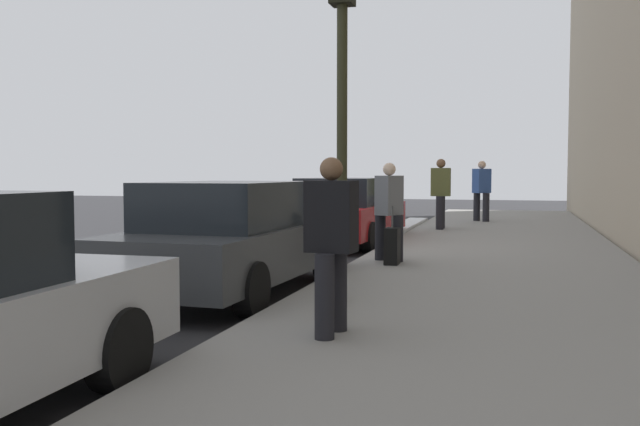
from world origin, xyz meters
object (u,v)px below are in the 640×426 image
at_px(pedestrian_grey_coat, 389,209).
at_px(rolling_suitcase, 392,246).
at_px(traffic_light_pole, 342,59).
at_px(pedestrian_blue_coat, 482,189).
at_px(parked_car_charcoal, 233,238).
at_px(pedestrian_olive_coat, 441,192).
at_px(pedestrian_black_coat, 331,241).
at_px(parked_car_red, 346,211).

height_order(pedestrian_grey_coat, rolling_suitcase, pedestrian_grey_coat).
bearing_deg(traffic_light_pole, pedestrian_blue_coat, -3.76).
distance_m(parked_car_charcoal, pedestrian_olive_coat, 9.87).
bearing_deg(pedestrian_olive_coat, rolling_suitcase, 179.91).
height_order(pedestrian_blue_coat, pedestrian_grey_coat, pedestrian_blue_coat).
distance_m(pedestrian_blue_coat, rolling_suitcase, 10.57).
distance_m(pedestrian_black_coat, pedestrian_blue_coat, 15.45).
relative_size(pedestrian_grey_coat, rolling_suitcase, 1.73).
distance_m(parked_car_red, pedestrian_olive_coat, 3.71).
relative_size(pedestrian_black_coat, traffic_light_pole, 0.40).
bearing_deg(pedestrian_black_coat, traffic_light_pole, 10.61).
bearing_deg(rolling_suitcase, parked_car_charcoal, 144.35).
bearing_deg(parked_car_charcoal, pedestrian_olive_coat, -10.20).
bearing_deg(pedestrian_grey_coat, rolling_suitcase, -163.02).
height_order(pedestrian_black_coat, traffic_light_pole, traffic_light_pole).
bearing_deg(parked_car_charcoal, pedestrian_blue_coat, -11.56).
relative_size(parked_car_red, rolling_suitcase, 4.85).
relative_size(pedestrian_black_coat, pedestrian_blue_coat, 0.88).
xyz_separation_m(parked_car_charcoal, rolling_suitcase, (2.42, -1.73, -0.31)).
bearing_deg(parked_car_red, pedestrian_black_coat, -167.17).
bearing_deg(traffic_light_pole, pedestrian_olive_coat, -0.07).
relative_size(parked_car_red, pedestrian_blue_coat, 2.51).
bearing_deg(pedestrian_grey_coat, traffic_light_pole, -178.05).
xyz_separation_m(pedestrian_olive_coat, rolling_suitcase, (-7.29, 0.01, -0.68)).
bearing_deg(pedestrian_grey_coat, pedestrian_olive_coat, -1.17).
distance_m(pedestrian_grey_coat, rolling_suitcase, 0.73).
xyz_separation_m(parked_car_red, pedestrian_grey_coat, (-3.62, -1.62, 0.27)).
relative_size(pedestrian_olive_coat, pedestrian_blue_coat, 1.00).
bearing_deg(traffic_light_pole, pedestrian_black_coat, -169.39).
bearing_deg(traffic_light_pole, rolling_suitcase, -0.03).
bearing_deg(pedestrian_black_coat, pedestrian_olive_coat, 1.35).
height_order(pedestrian_olive_coat, pedestrian_blue_coat, pedestrian_olive_coat).
xyz_separation_m(pedestrian_grey_coat, rolling_suitcase, (-0.42, -0.13, -0.58)).
bearing_deg(pedestrian_grey_coat, parked_car_red, 24.06).
xyz_separation_m(pedestrian_black_coat, pedestrian_olive_coat, (12.21, 0.29, 0.12)).
bearing_deg(rolling_suitcase, pedestrian_blue_coat, -4.94).
bearing_deg(pedestrian_blue_coat, pedestrian_black_coat, 177.73).
xyz_separation_m(parked_car_red, pedestrian_black_coat, (-8.97, -2.04, 0.26)).
relative_size(parked_car_red, pedestrian_black_coat, 2.84).
distance_m(pedestrian_black_coat, traffic_light_pole, 2.50).
relative_size(pedestrian_olive_coat, rolling_suitcase, 1.94).
xyz_separation_m(parked_car_red, pedestrian_blue_coat, (6.47, -2.65, 0.37)).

